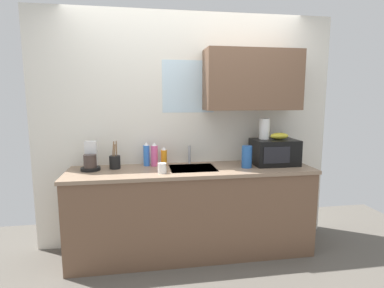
# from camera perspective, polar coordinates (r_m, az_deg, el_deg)

# --- Properties ---
(kitchen_wall_assembly) EXTENTS (3.24, 0.42, 2.50)m
(kitchen_wall_assembly) POSITION_cam_1_polar(r_m,az_deg,el_deg) (3.33, 1.38, 4.42)
(kitchen_wall_assembly) COLOR silver
(kitchen_wall_assembly) RESTS_ON ground
(counter_unit) EXTENTS (2.47, 0.63, 0.90)m
(counter_unit) POSITION_cam_1_polar(r_m,az_deg,el_deg) (3.20, 0.00, -12.33)
(counter_unit) COLOR brown
(counter_unit) RESTS_ON ground
(sink_faucet) EXTENTS (0.03, 0.03, 0.19)m
(sink_faucet) POSITION_cam_1_polar(r_m,az_deg,el_deg) (3.29, -0.50, -2.02)
(sink_faucet) COLOR #B2B5BA
(sink_faucet) RESTS_ON counter_unit
(microwave) EXTENTS (0.46, 0.35, 0.27)m
(microwave) POSITION_cam_1_polar(r_m,az_deg,el_deg) (3.35, 15.20, -1.45)
(microwave) COLOR black
(microwave) RESTS_ON counter_unit
(banana_bunch) EXTENTS (0.20, 0.11, 0.07)m
(banana_bunch) POSITION_cam_1_polar(r_m,az_deg,el_deg) (3.35, 16.09, 1.45)
(banana_bunch) COLOR gold
(banana_bunch) RESTS_ON microwave
(paper_towel_roll) EXTENTS (0.11, 0.11, 0.22)m
(paper_towel_roll) POSITION_cam_1_polar(r_m,az_deg,el_deg) (3.32, 13.44, 2.80)
(paper_towel_roll) COLOR white
(paper_towel_roll) RESTS_ON microwave
(coffee_maker) EXTENTS (0.19, 0.21, 0.28)m
(coffee_maker) POSITION_cam_1_polar(r_m,az_deg,el_deg) (3.16, -18.50, -2.75)
(coffee_maker) COLOR black
(coffee_maker) RESTS_ON counter_unit
(dish_soap_bottle_orange) EXTENTS (0.06, 0.06, 0.20)m
(dish_soap_bottle_orange) POSITION_cam_1_polar(r_m,az_deg,el_deg) (3.19, -5.29, -2.42)
(dish_soap_bottle_orange) COLOR orange
(dish_soap_bottle_orange) RESTS_ON counter_unit
(dish_soap_bottle_pink) EXTENTS (0.07, 0.07, 0.25)m
(dish_soap_bottle_pink) POSITION_cam_1_polar(r_m,az_deg,el_deg) (3.19, -7.08, -2.04)
(dish_soap_bottle_pink) COLOR #E55999
(dish_soap_bottle_pink) RESTS_ON counter_unit
(dish_soap_bottle_blue) EXTENTS (0.06, 0.06, 0.25)m
(dish_soap_bottle_blue) POSITION_cam_1_polar(r_m,az_deg,el_deg) (3.21, -8.55, -1.99)
(dish_soap_bottle_blue) COLOR blue
(dish_soap_bottle_blue) RESTS_ON counter_unit
(cereal_canister) EXTENTS (0.10, 0.10, 0.22)m
(cereal_canister) POSITION_cam_1_polar(r_m,az_deg,el_deg) (3.14, 10.27, -2.38)
(cereal_canister) COLOR #2659A5
(cereal_canister) RESTS_ON counter_unit
(mug_white) EXTENTS (0.08, 0.08, 0.09)m
(mug_white) POSITION_cam_1_polar(r_m,az_deg,el_deg) (2.89, -5.64, -4.53)
(mug_white) COLOR white
(mug_white) RESTS_ON counter_unit
(utensil_crock) EXTENTS (0.11, 0.11, 0.28)m
(utensil_crock) POSITION_cam_1_polar(r_m,az_deg,el_deg) (3.15, -14.30, -3.24)
(utensil_crock) COLOR black
(utensil_crock) RESTS_ON counter_unit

